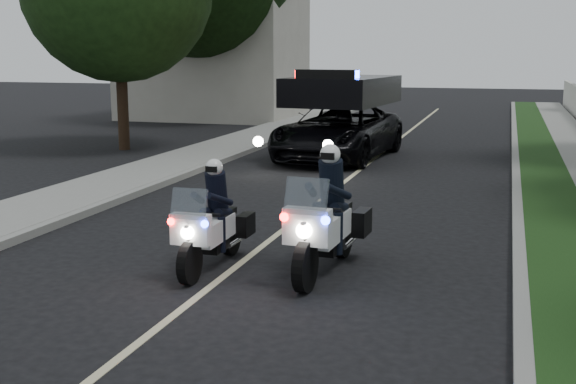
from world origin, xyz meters
name	(u,v)px	position (x,y,z in m)	size (l,w,h in m)	color
ground	(162,325)	(0.00, 0.00, 0.00)	(120.00, 120.00, 0.00)	black
curb_right	(517,189)	(4.10, 10.00, 0.07)	(0.20, 60.00, 0.15)	gray
grass_verge	(549,190)	(4.80, 10.00, 0.08)	(1.20, 60.00, 0.16)	#193814
curb_left	(191,172)	(-4.10, 10.00, 0.07)	(0.20, 60.00, 0.15)	gray
sidewalk_left	(154,170)	(-5.20, 10.00, 0.08)	(2.00, 60.00, 0.16)	gray
building_far	(214,45)	(-10.00, 26.00, 3.50)	(8.00, 6.00, 7.00)	#A8A396
lane_marking	(343,183)	(0.00, 10.00, 0.00)	(0.12, 50.00, 0.01)	#BFB78C
police_moto_left	(213,268)	(-0.32, 2.35, 0.00)	(0.68, 1.93, 1.64)	white
police_moto_right	(326,272)	(1.37, 2.62, 0.00)	(0.78, 2.23, 1.89)	silver
police_suv	(338,158)	(-1.07, 14.07, 0.00)	(2.75, 5.94, 2.89)	black
bicycle	(342,136)	(-2.26, 19.90, 0.00)	(0.63, 1.80, 0.94)	black
cyclist	(342,136)	(-2.26, 19.90, 0.00)	(0.65, 0.43, 1.80)	black
tree_left_near	(125,149)	(-8.34, 14.05, 0.00)	(6.13, 6.13, 10.22)	#1D3D14
tree_left_far	(207,122)	(-9.52, 23.84, 0.00)	(7.87, 7.87, 13.12)	black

